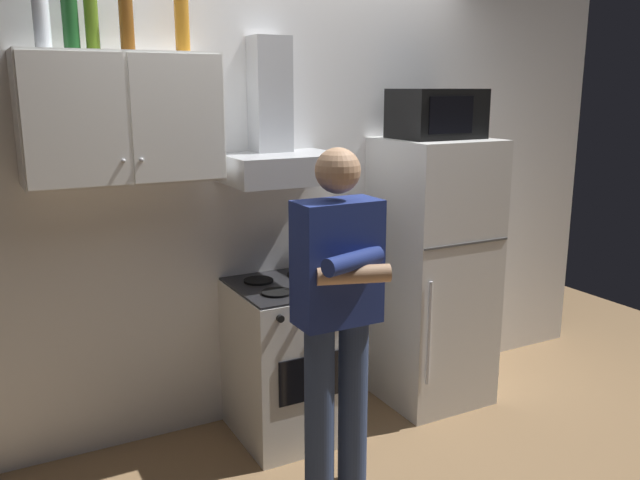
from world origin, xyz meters
TOP-DOWN VIEW (x-y plane):
  - ground_plane at (0.00, 0.00)m, footprint 7.00×7.00m
  - back_wall_tiled at (0.00, 0.60)m, footprint 4.80×0.10m
  - upper_cabinet at (-0.85, 0.37)m, footprint 0.90×0.37m
  - stove_oven at (-0.05, 0.25)m, footprint 0.60×0.62m
  - range_hood at (-0.05, 0.38)m, footprint 0.60×0.44m
  - refrigerator at (0.90, 0.25)m, footprint 0.60×0.62m
  - microwave at (0.90, 0.27)m, footprint 0.48×0.37m
  - person_standing at (-0.10, -0.36)m, footprint 0.38×0.33m
  - cooking_pot at (0.08, 0.13)m, footprint 0.29×0.19m
  - bottle_liquor_amber at (-0.53, 0.40)m, footprint 0.07×0.07m
  - bottle_wine_green at (-1.04, 0.41)m, footprint 0.07×0.07m
  - bottle_vodka_clear at (-1.16, 0.38)m, footprint 0.07×0.07m
  - bottle_beer_brown at (-0.80, 0.38)m, footprint 0.07×0.07m
  - bottle_olive_oil at (-0.95, 0.40)m, footprint 0.06×0.06m

SIDE VIEW (x-z plane):
  - ground_plane at x=0.00m, z-range 0.00..0.00m
  - stove_oven at x=-0.05m, z-range 0.00..0.87m
  - refrigerator at x=0.90m, z-range 0.00..1.60m
  - person_standing at x=-0.10m, z-range 0.08..1.72m
  - cooking_pot at x=0.08m, z-range 0.87..0.99m
  - back_wall_tiled at x=0.00m, z-range 0.00..2.70m
  - range_hood at x=-0.05m, z-range 1.22..1.97m
  - microwave at x=0.90m, z-range 1.60..1.88m
  - upper_cabinet at x=-0.85m, z-range 1.45..2.05m
  - bottle_olive_oil at x=-0.95m, z-range 2.04..2.28m
  - bottle_beer_brown at x=-0.80m, z-range 2.04..2.32m
  - bottle_vodka_clear at x=-1.16m, z-range 2.04..2.32m
  - bottle_liquor_amber at x=-0.53m, z-range 2.04..2.35m
  - bottle_wine_green at x=-1.04m, z-range 2.04..2.39m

